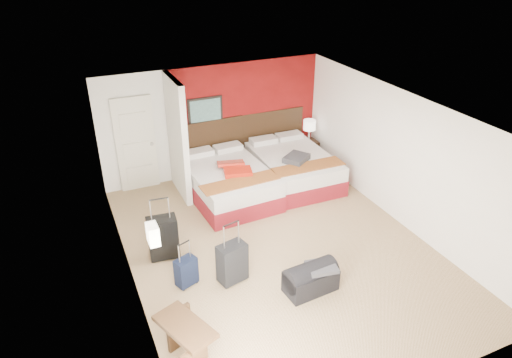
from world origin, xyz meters
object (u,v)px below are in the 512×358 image
suitcase_navy (186,273)px  nightstand (308,151)px  suitcase_charcoal (232,264)px  table_lamp (309,131)px  bed_right (293,168)px  red_suitcase_open (234,168)px  desk (187,345)px  suitcase_black (163,239)px  bed_left (228,183)px  duffel_bag (311,280)px

suitcase_navy → nightstand: bearing=17.4°
suitcase_charcoal → table_lamp: bearing=32.3°
bed_right → red_suitcase_open: (-1.47, -0.17, 0.38)m
suitcase_navy → desk: 1.56m
suitcase_black → desk: suitcase_black is taller
bed_left → suitcase_navy: 2.83m
nightstand → suitcase_charcoal: size_ratio=0.84×
table_lamp → red_suitcase_open: bearing=-158.3°
red_suitcase_open → desk: red_suitcase_open is taller
desk → duffel_bag: bearing=-5.8°
bed_left → desk: bearing=-120.9°
nightstand → duffel_bag: bearing=-118.0°
duffel_bag → suitcase_black: bearing=132.1°
suitcase_black → bed_left: bearing=46.4°
desk → suitcase_navy: bearing=52.6°
bed_left → red_suitcase_open: red_suitcase_open is taller
red_suitcase_open → duffel_bag: bearing=-75.5°
nightstand → duffel_bag: nightstand is taller
suitcase_black → suitcase_navy: (0.14, -0.85, -0.14)m
table_lamp → bed_left: bearing=-161.3°
bed_left → suitcase_black: 2.29m
red_suitcase_open → duffel_bag: size_ratio=0.94×
bed_left → desk: 4.33m
bed_right → suitcase_black: bearing=-153.9°
nightstand → suitcase_black: 4.70m
bed_left → table_lamp: bearing=15.8°
suitcase_charcoal → desk: size_ratio=0.79×
bed_left → suitcase_charcoal: 2.69m
bed_left → suitcase_black: bearing=-142.7°
bed_left → suitcase_navy: bearing=-127.5°
bed_left → suitcase_black: (-1.74, -1.48, 0.04)m
bed_right → red_suitcase_open: red_suitcase_open is taller
suitcase_charcoal → bed_left: bearing=57.0°
suitcase_navy → duffel_bag: (1.71, -0.90, -0.03)m
bed_right → suitcase_charcoal: bearing=-132.5°
nightstand → desk: (-4.40, -4.63, 0.07)m
suitcase_black → suitcase_navy: bearing=-74.5°
desk → red_suitcase_open: bearing=38.9°
bed_right → nightstand: 1.08m
suitcase_black → suitcase_navy: size_ratio=1.59×
red_suitcase_open → suitcase_navy: red_suitcase_open is taller
suitcase_navy → bed_right: bearing=16.3°
bed_left → table_lamp: table_lamp is taller
table_lamp → suitcase_black: (-4.11, -2.28, -0.44)m
suitcase_black → suitcase_navy: 0.88m
desk → nightstand: bearing=25.2°
bed_left → nightstand: (2.36, 0.80, -0.05)m
bed_right → desk: desk is taller
table_lamp → suitcase_black: bearing=-151.0°
nightstand → table_lamp: size_ratio=1.06×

